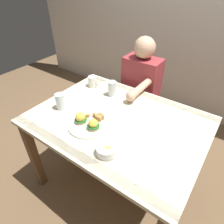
# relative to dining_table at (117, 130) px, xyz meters

# --- Properties ---
(ground_plane) EXTENTS (6.00, 6.00, 0.00)m
(ground_plane) POSITION_rel_dining_table_xyz_m (0.00, 0.00, -0.63)
(ground_plane) COLOR brown
(back_wall) EXTENTS (4.80, 0.10, 2.60)m
(back_wall) POSITION_rel_dining_table_xyz_m (0.00, 1.50, 0.67)
(back_wall) COLOR silver
(back_wall) RESTS_ON ground_plane
(dining_table) EXTENTS (1.20, 0.90, 0.74)m
(dining_table) POSITION_rel_dining_table_xyz_m (0.00, 0.00, 0.00)
(dining_table) COLOR beige
(dining_table) RESTS_ON ground_plane
(eggs_benedict_plate) EXTENTS (0.27, 0.27, 0.09)m
(eggs_benedict_plate) POSITION_rel_dining_table_xyz_m (-0.12, -0.17, 0.13)
(eggs_benedict_plate) COLOR white
(eggs_benedict_plate) RESTS_ON dining_table
(fruit_bowl) EXTENTS (0.12, 0.12, 0.06)m
(fruit_bowl) POSITION_rel_dining_table_xyz_m (0.13, -0.30, 0.14)
(fruit_bowl) COLOR white
(fruit_bowl) RESTS_ON dining_table
(coffee_mug) EXTENTS (0.11, 0.08, 0.09)m
(coffee_mug) POSITION_rel_dining_table_xyz_m (-0.44, 0.26, 0.16)
(coffee_mug) COLOR white
(coffee_mug) RESTS_ON dining_table
(fork) EXTENTS (0.06, 0.15, 0.00)m
(fork) POSITION_rel_dining_table_xyz_m (0.35, -0.31, 0.11)
(fork) COLOR silver
(fork) RESTS_ON dining_table
(water_glass_near) EXTENTS (0.07, 0.07, 0.12)m
(water_glass_near) POSITION_rel_dining_table_xyz_m (-0.22, 0.24, 0.16)
(water_glass_near) COLOR silver
(water_glass_near) RESTS_ON dining_table
(water_glass_far) EXTENTS (0.07, 0.07, 0.12)m
(water_glass_far) POSITION_rel_dining_table_xyz_m (-0.42, -0.14, 0.16)
(water_glass_far) COLOR silver
(water_glass_far) RESTS_ON dining_table
(diner_person) EXTENTS (0.34, 0.54, 1.14)m
(diner_person) POSITION_rel_dining_table_xyz_m (-0.15, 0.60, 0.02)
(diner_person) COLOR #33333D
(diner_person) RESTS_ON ground_plane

